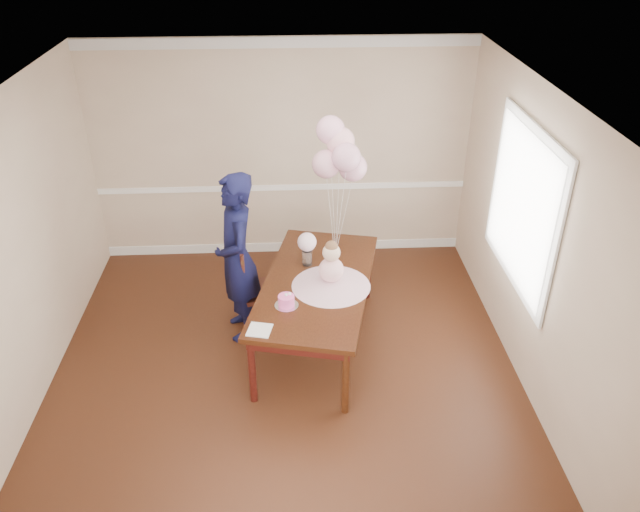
# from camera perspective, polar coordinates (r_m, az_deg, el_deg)

# --- Properties ---
(floor) EXTENTS (4.50, 5.00, 0.00)m
(floor) POSITION_cam_1_polar(r_m,az_deg,el_deg) (6.12, -3.12, -11.24)
(floor) COLOR black
(floor) RESTS_ON ground
(ceiling) EXTENTS (4.50, 5.00, 0.02)m
(ceiling) POSITION_cam_1_polar(r_m,az_deg,el_deg) (4.77, -4.05, 13.71)
(ceiling) COLOR white
(ceiling) RESTS_ON wall_back
(wall_back) EXTENTS (4.50, 0.02, 2.70)m
(wall_back) POSITION_cam_1_polar(r_m,az_deg,el_deg) (7.58, -3.52, 9.40)
(wall_back) COLOR tan
(wall_back) RESTS_ON floor
(wall_front) EXTENTS (4.50, 0.02, 2.70)m
(wall_front) POSITION_cam_1_polar(r_m,az_deg,el_deg) (3.42, -3.53, -22.32)
(wall_front) COLOR tan
(wall_front) RESTS_ON floor
(wall_left) EXTENTS (0.02, 5.00, 2.70)m
(wall_left) POSITION_cam_1_polar(r_m,az_deg,el_deg) (5.81, -26.30, -0.90)
(wall_left) COLOR tan
(wall_left) RESTS_ON floor
(wall_right) EXTENTS (0.02, 5.00, 2.70)m
(wall_right) POSITION_cam_1_polar(r_m,az_deg,el_deg) (5.74, 19.52, 0.29)
(wall_right) COLOR tan
(wall_right) RESTS_ON floor
(chair_rail_trim) EXTENTS (4.50, 0.02, 0.07)m
(chair_rail_trim) POSITION_cam_1_polar(r_m,az_deg,el_deg) (7.74, -3.42, 6.27)
(chair_rail_trim) COLOR white
(chair_rail_trim) RESTS_ON wall_back
(crown_molding) EXTENTS (4.50, 0.02, 0.12)m
(crown_molding) POSITION_cam_1_polar(r_m,az_deg,el_deg) (7.21, -3.86, 18.91)
(crown_molding) COLOR silver
(crown_molding) RESTS_ON wall_back
(baseboard_trim) EXTENTS (4.50, 0.02, 0.12)m
(baseboard_trim) POSITION_cam_1_polar(r_m,az_deg,el_deg) (8.12, -3.24, 0.86)
(baseboard_trim) COLOR white
(baseboard_trim) RESTS_ON floor
(window_frame) EXTENTS (0.02, 1.66, 1.56)m
(window_frame) POSITION_cam_1_polar(r_m,az_deg,el_deg) (6.06, 18.05, 4.31)
(window_frame) COLOR white
(window_frame) RESTS_ON wall_right
(window_blinds) EXTENTS (0.01, 1.50, 1.40)m
(window_blinds) POSITION_cam_1_polar(r_m,az_deg,el_deg) (6.05, 17.89, 4.31)
(window_blinds) COLOR white
(window_blinds) RESTS_ON wall_right
(dining_table_top) EXTENTS (1.43, 2.19, 0.05)m
(dining_table_top) POSITION_cam_1_polar(r_m,az_deg,el_deg) (6.13, -0.31, -2.55)
(dining_table_top) COLOR black
(dining_table_top) RESTS_ON table_leg_fl
(table_apron) EXTENTS (1.31, 2.07, 0.10)m
(table_apron) POSITION_cam_1_polar(r_m,az_deg,el_deg) (6.17, -0.31, -3.13)
(table_apron) COLOR black
(table_apron) RESTS_ON table_leg_fl
(table_leg_fl) EXTENTS (0.08, 0.08, 0.71)m
(table_leg_fl) POSITION_cam_1_polar(r_m,az_deg,el_deg) (5.71, -6.22, -10.35)
(table_leg_fl) COLOR black
(table_leg_fl) RESTS_ON floor
(table_leg_fr) EXTENTS (0.08, 0.08, 0.71)m
(table_leg_fr) POSITION_cam_1_polar(r_m,az_deg,el_deg) (5.58, 2.38, -11.38)
(table_leg_fr) COLOR black
(table_leg_fr) RESTS_ON floor
(table_leg_bl) EXTENTS (0.08, 0.08, 0.71)m
(table_leg_bl) POSITION_cam_1_polar(r_m,az_deg,el_deg) (7.17, -2.35, -0.77)
(table_leg_bl) COLOR black
(table_leg_bl) RESTS_ON floor
(table_leg_br) EXTENTS (0.08, 0.08, 0.71)m
(table_leg_br) POSITION_cam_1_polar(r_m,az_deg,el_deg) (7.06, 4.40, -1.38)
(table_leg_br) COLOR black
(table_leg_br) RESTS_ON floor
(baby_skirt) EXTENTS (0.92, 0.92, 0.10)m
(baby_skirt) POSITION_cam_1_polar(r_m,az_deg,el_deg) (6.02, 1.02, -2.33)
(baby_skirt) COLOR #D89FB2
(baby_skirt) RESTS_ON dining_table_top
(baby_torso) EXTENTS (0.24, 0.24, 0.24)m
(baby_torso) POSITION_cam_1_polar(r_m,az_deg,el_deg) (5.95, 1.03, -1.27)
(baby_torso) COLOR #FFA1D2
(baby_torso) RESTS_ON baby_skirt
(baby_head) EXTENTS (0.17, 0.17, 0.17)m
(baby_head) POSITION_cam_1_polar(r_m,az_deg,el_deg) (5.85, 1.05, 0.32)
(baby_head) COLOR beige
(baby_head) RESTS_ON baby_torso
(baby_hair) EXTENTS (0.12, 0.12, 0.12)m
(baby_hair) POSITION_cam_1_polar(r_m,az_deg,el_deg) (5.82, 1.05, 0.84)
(baby_hair) COLOR brown
(baby_hair) RESTS_ON baby_head
(cake_platter) EXTENTS (0.27, 0.27, 0.01)m
(cake_platter) POSITION_cam_1_polar(r_m,az_deg,el_deg) (5.77, -3.08, -4.54)
(cake_platter) COLOR silver
(cake_platter) RESTS_ON dining_table_top
(birthday_cake) EXTENTS (0.18, 0.18, 0.10)m
(birthday_cake) POSITION_cam_1_polar(r_m,az_deg,el_deg) (5.74, -3.10, -4.09)
(birthday_cake) COLOR #FF50AF
(birthday_cake) RESTS_ON cake_platter
(cake_flower_a) EXTENTS (0.03, 0.03, 0.03)m
(cake_flower_a) POSITION_cam_1_polar(r_m,az_deg,el_deg) (5.71, -3.12, -3.55)
(cake_flower_a) COLOR silver
(cake_flower_a) RESTS_ON birthday_cake
(cake_flower_b) EXTENTS (0.03, 0.03, 0.03)m
(cake_flower_b) POSITION_cam_1_polar(r_m,az_deg,el_deg) (5.72, -2.78, -3.47)
(cake_flower_b) COLOR white
(cake_flower_b) RESTS_ON birthday_cake
(rose_vase_near) EXTENTS (0.12, 0.12, 0.16)m
(rose_vase_near) POSITION_cam_1_polar(r_m,az_deg,el_deg) (6.35, -1.19, -0.14)
(rose_vase_near) COLOR white
(rose_vase_near) RESTS_ON dining_table_top
(roses_near) EXTENTS (0.19, 0.19, 0.19)m
(roses_near) POSITION_cam_1_polar(r_m,az_deg,el_deg) (6.26, -1.20, 1.29)
(roses_near) COLOR silver
(roses_near) RESTS_ON rose_vase_near
(napkin) EXTENTS (0.24, 0.24, 0.01)m
(napkin) POSITION_cam_1_polar(r_m,az_deg,el_deg) (5.49, -5.55, -6.75)
(napkin) COLOR silver
(napkin) RESTS_ON dining_table_top
(balloon_weight) EXTENTS (0.05, 0.05, 0.02)m
(balloon_weight) POSITION_cam_1_polar(r_m,az_deg,el_deg) (6.56, 1.40, 0.24)
(balloon_weight) COLOR silver
(balloon_weight) RESTS_ON dining_table_top
(balloon_a) EXTENTS (0.28, 0.28, 0.28)m
(balloon_a) POSITION_cam_1_polar(r_m,az_deg,el_deg) (6.13, 0.57, 8.41)
(balloon_a) COLOR #E5A2B8
(balloon_a) RESTS_ON balloon_ribbon_a
(balloon_b) EXTENTS (0.28, 0.28, 0.28)m
(balloon_b) POSITION_cam_1_polar(r_m,az_deg,el_deg) (6.02, 2.42, 9.00)
(balloon_b) COLOR #E6A3C3
(balloon_b) RESTS_ON balloon_ribbon_b
(balloon_c) EXTENTS (0.28, 0.28, 0.28)m
(balloon_c) POSITION_cam_1_polar(r_m,az_deg,el_deg) (6.13, 1.87, 10.44)
(balloon_c) COLOR #FFB4C3
(balloon_c) RESTS_ON balloon_ribbon_c
(balloon_d) EXTENTS (0.28, 0.28, 0.28)m
(balloon_d) POSITION_cam_1_polar(r_m,az_deg,el_deg) (6.13, 0.96, 11.44)
(balloon_d) COLOR #FFB4D7
(balloon_d) RESTS_ON balloon_ribbon_d
(balloon_e) EXTENTS (0.28, 0.28, 0.28)m
(balloon_e) POSITION_cam_1_polar(r_m,az_deg,el_deg) (6.19, 3.02, 8.10)
(balloon_e) COLOR #E9A5C3
(balloon_e) RESTS_ON balloon_ribbon_e
(balloon_ribbon_a) EXTENTS (0.09, 0.02, 0.84)m
(balloon_ribbon_a) POSITION_cam_1_polar(r_m,az_deg,el_deg) (6.36, 1.00, 3.58)
(balloon_ribbon_a) COLOR white
(balloon_ribbon_a) RESTS_ON balloon_weight
(balloon_ribbon_b) EXTENTS (0.09, 0.08, 0.94)m
(balloon_ribbon_b) POSITION_cam_1_polar(r_m,az_deg,el_deg) (6.31, 1.87, 3.81)
(balloon_ribbon_b) COLOR white
(balloon_ribbon_b) RESTS_ON balloon_weight
(balloon_ribbon_c) EXTENTS (0.04, 0.09, 1.05)m
(balloon_ribbon_c) POSITION_cam_1_polar(r_m,az_deg,el_deg) (6.35, 1.62, 4.55)
(balloon_ribbon_c) COLOR white
(balloon_ribbon_c) RESTS_ON balloon_weight
(balloon_ribbon_d) EXTENTS (0.06, 0.12, 1.14)m
(balloon_ribbon_d) POSITION_cam_1_polar(r_m,az_deg,el_deg) (6.35, 1.18, 5.03)
(balloon_ribbon_d) COLOR white
(balloon_ribbon_d) RESTS_ON balloon_weight
(balloon_ribbon_e) EXTENTS (0.15, 0.04, 0.78)m
(balloon_ribbon_e) POSITION_cam_1_polar(r_m,az_deg,el_deg) (6.39, 2.17, 3.45)
(balloon_ribbon_e) COLOR silver
(balloon_ribbon_e) RESTS_ON balloon_weight
(dining_chair_seat) EXTENTS (0.53, 0.53, 0.05)m
(dining_chair_seat) POSITION_cam_1_polar(r_m,az_deg,el_deg) (6.56, -5.42, -3.18)
(dining_chair_seat) COLOR #35150E
(dining_chair_seat) RESTS_ON chair_leg_fl
(chair_leg_fl) EXTENTS (0.05, 0.05, 0.43)m
(chair_leg_fl) POSITION_cam_1_polar(r_m,az_deg,el_deg) (6.53, -6.55, -5.97)
(chair_leg_fl) COLOR #3B1310
(chair_leg_fl) RESTS_ON floor
(chair_leg_fr) EXTENTS (0.05, 0.05, 0.43)m
(chair_leg_fr) POSITION_cam_1_polar(r_m,az_deg,el_deg) (6.58, -3.46, -5.47)
(chair_leg_fr) COLOR #3E1D10
(chair_leg_fr) RESTS_ON floor
(chair_leg_bl) EXTENTS (0.05, 0.05, 0.43)m
(chair_leg_bl) POSITION_cam_1_polar(r_m,az_deg,el_deg) (6.82, -7.11, -4.24)
(chair_leg_bl) COLOR #361C0E
(chair_leg_bl) RESTS_ON floor
(chair_leg_br) EXTENTS (0.05, 0.05, 0.43)m
(chair_leg_br) POSITION_cam_1_polar(r_m,az_deg,el_deg) (6.87, -4.16, -3.77)
(chair_leg_br) COLOR #32170D
(chair_leg_br) RESTS_ON floor
(chair_back_post_l) EXTENTS (0.05, 0.05, 0.56)m
(chair_back_post_l) POSITION_cam_1_polar(r_m,az_deg,el_deg) (6.23, -7.01, -2.12)
(chair_back_post_l) COLOR #34140E
(chair_back_post_l) RESTS_ON dining_chair_seat
(chair_back_post_r) EXTENTS (0.05, 0.05, 0.56)m
(chair_back_post_r) POSITION_cam_1_polar(r_m,az_deg,el_deg) (6.53, -7.58, -0.48)
(chair_back_post_r) COLOR #3D1710
(chair_back_post_r) RESTS_ON dining_chair_seat
(chair_slat_low) EXTENTS (0.12, 0.40, 0.05)m
(chair_slat_low) POSITION_cam_1_polar(r_m,az_deg,el_deg) (6.44, -7.23, -2.19)
(chair_slat_low) COLOR #3C2110
(chair_slat_low) RESTS_ON dining_chair_seat
(chair_slat_mid) EXTENTS (0.12, 0.40, 0.05)m
(chair_slat_mid) POSITION_cam_1_polar(r_m,az_deg,el_deg) (6.36, -7.32, -0.98)
(chair_slat_mid) COLOR #341A0E
(chair_slat_mid) RESTS_ON dining_chair_seat
(chair_slat_top) EXTENTS (0.12, 0.40, 0.05)m
(chair_slat_top) POSITION_cam_1_polar(r_m,az_deg,el_deg) (6.28, -7.42, 0.27)
(chair_slat_top) COLOR #321A0D
(chair_slat_top) RESTS_ON dining_chair_seat
(woman) EXTENTS (0.57, 0.73, 1.80)m
(woman) POSITION_cam_1_polar(r_m,az_deg,el_deg) (6.27, -7.59, -0.19)
(woman) COLOR black
(woman) RESTS_ON floor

